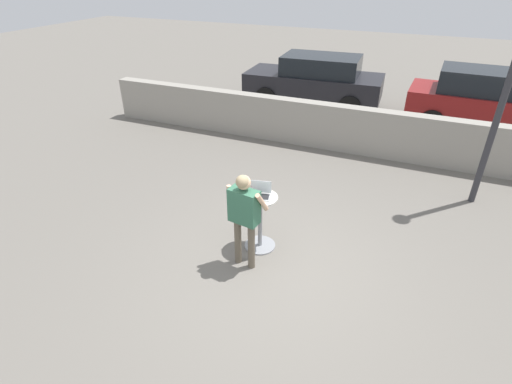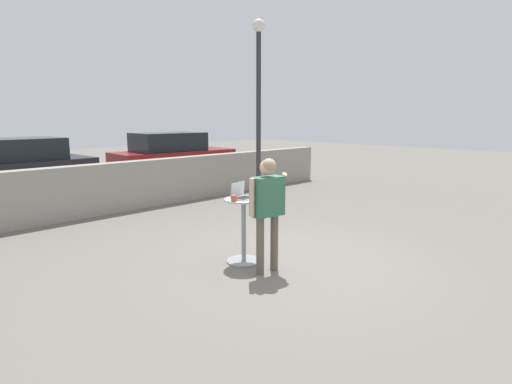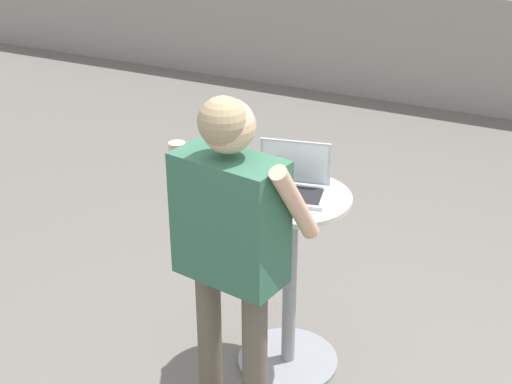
% 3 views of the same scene
% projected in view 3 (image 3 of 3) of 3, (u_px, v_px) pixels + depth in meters
% --- Properties ---
extents(cafe_table, '(0.56, 0.56, 0.97)m').
position_uv_depth(cafe_table, '(290.00, 279.00, 3.51)').
color(cafe_table, gray).
rests_on(cafe_table, ground_plane).
extents(laptop, '(0.38, 0.31, 0.24)m').
position_uv_depth(laptop, '(292.00, 183.00, 3.31)').
color(laptop, '#B7BABF').
rests_on(laptop, cafe_table).
extents(coffee_mug, '(0.12, 0.09, 0.09)m').
position_uv_depth(coffee_mug, '(247.00, 181.00, 3.35)').
color(coffee_mug, '#C14C42').
rests_on(coffee_mug, cafe_table).
extents(standing_person, '(0.62, 0.34, 1.61)m').
position_uv_depth(standing_person, '(229.00, 233.00, 2.88)').
color(standing_person, brown).
rests_on(standing_person, ground_plane).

